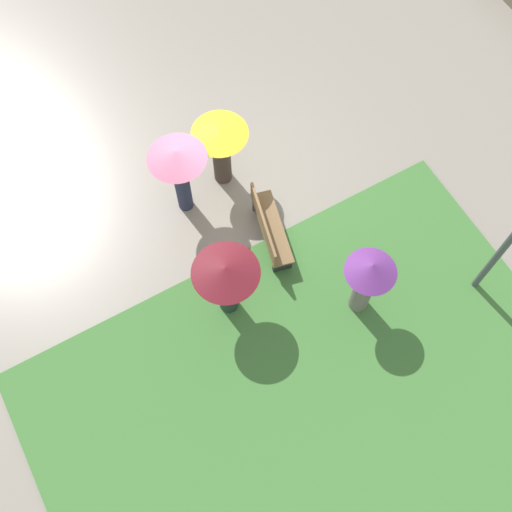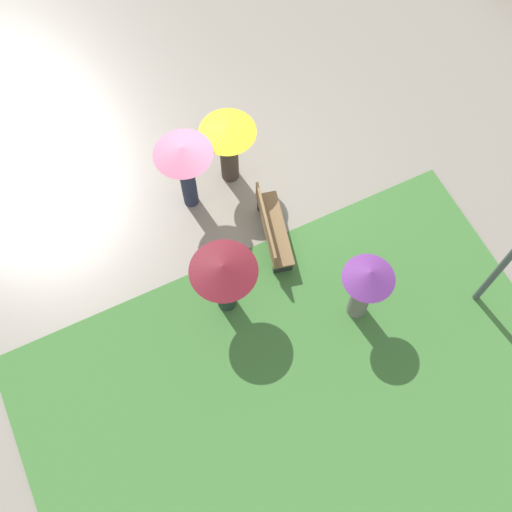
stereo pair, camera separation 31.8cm
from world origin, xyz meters
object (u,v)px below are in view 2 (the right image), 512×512
(park_bench, at_px, (271,229))
(crowd_person_pink, at_px, (184,162))
(crowd_person_yellow, at_px, (228,141))
(crowd_person_maroon, at_px, (224,277))
(crowd_person_purple, at_px, (366,285))

(park_bench, bearing_deg, crowd_person_pink, 49.54)
(crowd_person_yellow, xyz_separation_m, crowd_person_maroon, (-2.60, 1.26, 0.11))
(crowd_person_purple, bearing_deg, crowd_person_yellow, -111.48)
(park_bench, height_order, crowd_person_yellow, crowd_person_yellow)
(park_bench, distance_m, crowd_person_pink, 2.10)
(crowd_person_yellow, height_order, crowd_person_maroon, crowd_person_maroon)
(crowd_person_yellow, distance_m, crowd_person_maroon, 2.89)
(crowd_person_yellow, relative_size, crowd_person_purple, 0.92)
(park_bench, relative_size, crowd_person_maroon, 0.96)
(park_bench, relative_size, crowd_person_purple, 0.92)
(crowd_person_yellow, xyz_separation_m, crowd_person_purple, (-3.78, -0.88, 0.07))
(park_bench, relative_size, crowd_person_yellow, 1.00)
(crowd_person_maroon, relative_size, crowd_person_pink, 0.92)
(crowd_person_purple, distance_m, crowd_person_pink, 4.02)
(crowd_person_yellow, bearing_deg, park_bench, 160.57)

